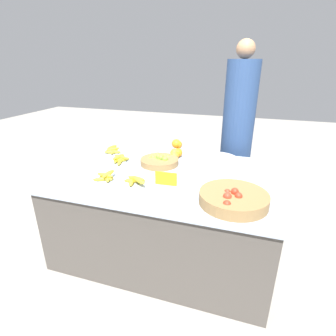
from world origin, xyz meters
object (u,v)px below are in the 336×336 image
(tomato_basket, at_px, (234,198))
(metal_bowl, at_px, (216,163))
(vendor_person, at_px, (237,137))
(price_sign, at_px, (166,179))
(lime_bowl, at_px, (159,161))

(tomato_basket, height_order, metal_bowl, tomato_basket)
(tomato_basket, xyz_separation_m, metal_bowl, (-0.19, 0.58, -0.00))
(vendor_person, bearing_deg, metal_bowl, -100.91)
(tomato_basket, bearing_deg, metal_bowl, 107.76)
(vendor_person, bearing_deg, price_sign, -110.98)
(lime_bowl, relative_size, price_sign, 2.05)
(lime_bowl, bearing_deg, vendor_person, 49.45)
(price_sign, bearing_deg, lime_bowl, 112.58)
(lime_bowl, bearing_deg, metal_bowl, 10.04)
(lime_bowl, height_order, vendor_person, vendor_person)
(price_sign, distance_m, vendor_person, 1.13)
(metal_bowl, bearing_deg, vendor_person, 79.09)
(price_sign, height_order, vendor_person, vendor_person)
(metal_bowl, height_order, price_sign, price_sign)
(metal_bowl, distance_m, price_sign, 0.54)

